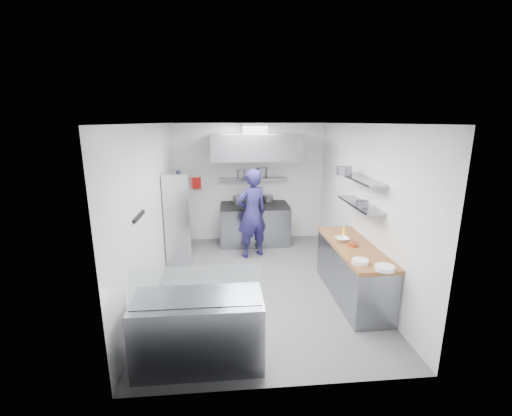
{
  "coord_description": "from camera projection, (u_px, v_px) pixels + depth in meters",
  "views": [
    {
      "loc": [
        -0.57,
        -5.62,
        2.83
      ],
      "look_at": [
        0.0,
        0.6,
        1.25
      ],
      "focal_mm": 24.0,
      "sensor_mm": 36.0,
      "label": 1
    }
  ],
  "objects": [
    {
      "name": "wire_rack",
      "position": [
        180.0,
        216.0,
        7.12
      ],
      "size": [
        0.5,
        0.9,
        1.85
      ],
      "primitive_type": "cube",
      "color": "silver",
      "rests_on": "floor"
    },
    {
      "name": "plate_stack_a",
      "position": [
        385.0,
        268.0,
        4.57
      ],
      "size": [
        0.26,
        0.26,
        0.06
      ],
      "primitive_type": "cylinder",
      "color": "white",
      "rests_on": "prep_counter_top"
    },
    {
      "name": "cooktop",
      "position": [
        254.0,
        205.0,
        7.98
      ],
      "size": [
        1.57,
        0.78,
        0.06
      ],
      "primitive_type": "cube",
      "color": "black",
      "rests_on": "gas_range"
    },
    {
      "name": "shelf_pot_b",
      "position": [
        262.0,
        172.0,
        8.23
      ],
      "size": [
        0.27,
        0.27,
        0.22
      ],
      "primitive_type": "cylinder",
      "color": "slate",
      "rests_on": "over_range_shelf"
    },
    {
      "name": "stock_pot_mid",
      "position": [
        254.0,
        199.0,
        7.99
      ],
      "size": [
        0.31,
        0.31,
        0.24
      ],
      "primitive_type": "cylinder",
      "color": "slate",
      "rests_on": "cooktop"
    },
    {
      "name": "extractor_hood",
      "position": [
        255.0,
        147.0,
        7.47
      ],
      "size": [
        1.9,
        1.15,
        0.55
      ],
      "primitive_type": "cube",
      "color": "gray",
      "rests_on": "wall_back"
    },
    {
      "name": "wall_back",
      "position": [
        249.0,
        183.0,
        8.24
      ],
      "size": [
        3.6,
        2.8,
        0.02
      ],
      "primitive_type": "cube",
      "rotation": [
        1.57,
        0.0,
        0.0
      ],
      "color": "white",
      "rests_on": "floor"
    },
    {
      "name": "hood_duct",
      "position": [
        254.0,
        129.0,
        7.59
      ],
      "size": [
        0.55,
        0.55,
        0.24
      ],
      "primitive_type": "cube",
      "color": "slate",
      "rests_on": "extractor_hood"
    },
    {
      "name": "shelf_pot_a",
      "position": [
        241.0,
        173.0,
        8.22
      ],
      "size": [
        0.23,
        0.23,
        0.18
      ],
      "primitive_type": "cylinder",
      "color": "slate",
      "rests_on": "over_range_shelf"
    },
    {
      "name": "rack_bin_b",
      "position": [
        179.0,
        198.0,
        7.06
      ],
      "size": [
        0.15,
        0.19,
        0.17
      ],
      "primitive_type": "cube",
      "color": "yellow",
      "rests_on": "wire_rack"
    },
    {
      "name": "ceiling",
      "position": [
        259.0,
        124.0,
        5.48
      ],
      "size": [
        5.0,
        5.0,
        0.0
      ],
      "primitive_type": "plane",
      "rotation": [
        3.14,
        0.0,
        0.0
      ],
      "color": "silver",
      "rests_on": "wall_back"
    },
    {
      "name": "wall_shelf_lower",
      "position": [
        360.0,
        204.0,
        5.65
      ],
      "size": [
        0.3,
        1.3,
        0.04
      ],
      "primitive_type": "cube",
      "color": "gray",
      "rests_on": "wall_right"
    },
    {
      "name": "plate_stack_b",
      "position": [
        360.0,
        262.0,
        4.78
      ],
      "size": [
        0.23,
        0.23,
        0.06
      ],
      "primitive_type": "cylinder",
      "color": "white",
      "rests_on": "prep_counter_top"
    },
    {
      "name": "shelf_pot_c",
      "position": [
        362.0,
        204.0,
        5.39
      ],
      "size": [
        0.2,
        0.2,
        0.1
      ],
      "primitive_type": "cylinder",
      "color": "slate",
      "rests_on": "wall_shelf_lower"
    },
    {
      "name": "rack_jar",
      "position": [
        179.0,
        175.0,
        6.76
      ],
      "size": [
        0.1,
        0.1,
        0.18
      ],
      "primitive_type": "cylinder",
      "color": "black",
      "rests_on": "wire_rack"
    },
    {
      "name": "display_case",
      "position": [
        199.0,
        331.0,
        4.05
      ],
      "size": [
        1.5,
        0.7,
        0.85
      ],
      "primitive_type": "cube",
      "color": "gray",
      "rests_on": "floor"
    },
    {
      "name": "chef",
      "position": [
        252.0,
        214.0,
        7.21
      ],
      "size": [
        0.81,
        0.69,
        1.89
      ],
      "primitive_type": "imported",
      "rotation": [
        0.0,
        0.0,
        3.55
      ],
      "color": "#1E1A4E",
      "rests_on": "floor"
    },
    {
      "name": "prep_counter_top",
      "position": [
        354.0,
        247.0,
        5.5
      ],
      "size": [
        0.65,
        2.04,
        0.06
      ],
      "primitive_type": "cube",
      "color": "brown",
      "rests_on": "prep_counter_base"
    },
    {
      "name": "prep_counter_base",
      "position": [
        352.0,
        273.0,
        5.61
      ],
      "size": [
        0.62,
        2.0,
        0.84
      ],
      "primitive_type": "cube",
      "color": "gray",
      "rests_on": "floor"
    },
    {
      "name": "knife_strip",
      "position": [
        139.0,
        216.0,
        4.76
      ],
      "size": [
        0.04,
        0.55,
        0.05
      ],
      "primitive_type": "cube",
      "color": "black",
      "rests_on": "wall_left"
    },
    {
      "name": "mixing_bowl",
      "position": [
        342.0,
        239.0,
        5.7
      ],
      "size": [
        0.25,
        0.25,
        0.06
      ],
      "primitive_type": "imported",
      "rotation": [
        0.0,
        0.0,
        0.07
      ],
      "color": "white",
      "rests_on": "prep_counter_top"
    },
    {
      "name": "display_glass",
      "position": [
        196.0,
        286.0,
        3.78
      ],
      "size": [
        1.47,
        0.19,
        0.42
      ],
      "primitive_type": "cube",
      "rotation": [
        -0.38,
        0.0,
        0.0
      ],
      "color": "silver",
      "rests_on": "display_case"
    },
    {
      "name": "shelf_pot_d",
      "position": [
        344.0,
        171.0,
        5.9
      ],
      "size": [
        0.27,
        0.27,
        0.14
      ],
      "primitive_type": "cylinder",
      "color": "slate",
      "rests_on": "wall_shelf_upper"
    },
    {
      "name": "red_firebox",
      "position": [
        196.0,
        183.0,
        8.06
      ],
      "size": [
        0.22,
        0.1,
        0.26
      ],
      "primitive_type": "cube",
      "color": "red",
      "rests_on": "wall_back"
    },
    {
      "name": "wall_front",
      "position": [
        284.0,
        269.0,
        3.41
      ],
      "size": [
        3.6,
        2.8,
        0.02
      ],
      "primitive_type": "cube",
      "rotation": [
        -1.57,
        0.0,
        0.0
      ],
      "color": "white",
      "rests_on": "floor"
    },
    {
      "name": "wall_right",
      "position": [
        361.0,
        206.0,
        5.98
      ],
      "size": [
        2.8,
        5.0,
        0.02
      ],
      "primitive_type": "cube",
      "rotation": [
        1.57,
        0.0,
        -1.57
      ],
      "color": "white",
      "rests_on": "floor"
    },
    {
      "name": "stock_pot_right",
      "position": [
        268.0,
        198.0,
        8.22
      ],
      "size": [
        0.27,
        0.27,
        0.16
      ],
      "primitive_type": "cylinder",
      "color": "slate",
      "rests_on": "cooktop"
    },
    {
      "name": "gas_range",
      "position": [
        254.0,
        225.0,
        8.09
      ],
      "size": [
        1.6,
        0.8,
        0.9
      ],
      "primitive_type": "cube",
      "color": "gray",
      "rests_on": "floor"
    },
    {
      "name": "over_range_shelf",
      "position": [
        254.0,
        179.0,
        8.06
      ],
      "size": [
        1.6,
        0.3,
        0.04
      ],
      "primitive_type": "cube",
      "color": "gray",
      "rests_on": "wall_back"
    },
    {
      "name": "wall_left",
      "position": [
        151.0,
        210.0,
        5.67
      ],
      "size": [
        2.8,
        5.0,
        0.02
      ],
      "primitive_type": "cube",
      "rotation": [
        1.57,
        0.0,
        1.57
      ],
      "color": "white",
      "rests_on": "floor"
    },
    {
      "name": "squeeze_bottle",
      "position": [
        344.0,
        233.0,
        5.82
      ],
      "size": [
        0.05,
        0.05,
        0.18
      ],
      "primitive_type": "cylinder",
      "color": "yellow",
      "rests_on": "prep_counter_top"
    },
    {
      "name": "wall_shelf_upper",
      "position": [
        361.0,
        179.0,
        5.55
      ],
      "size": [
        0.3,
        1.3,
        0.04
      ],
      "primitive_type": "cube",
      "color": "gray",
      "rests_on": "wall_right"
    },
    {
      "name": "stock_pot_left",
      "position": [
        239.0,
        200.0,
        7.96
      ],
      "size": [
        0.27,
        0.27,
        0.2
      ],
      "primitive_type": "cylinder",
      "color": "slate",
      "rests_on": "cooktop"
    },
    {
      "name": "copper_pan",
      "position": [
        353.0,
        244.0,
        5.45
      ],
      "size": [
        0.15,
        0.15,
        0.06
      ],
      "primitive_type": "cylinder",
      "color": "#D5663C",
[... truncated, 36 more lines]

